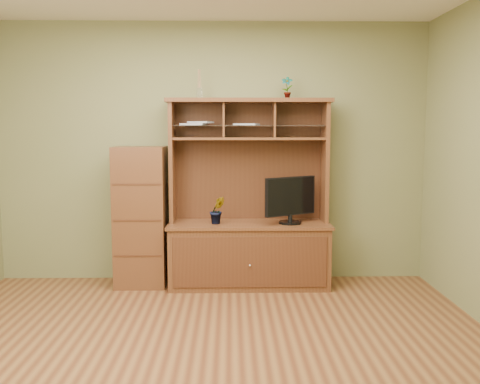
{
  "coord_description": "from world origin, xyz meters",
  "views": [
    {
      "loc": [
        0.19,
        -3.65,
        1.59
      ],
      "look_at": [
        0.28,
        1.2,
        1.02
      ],
      "focal_mm": 40.0,
      "sensor_mm": 36.0,
      "label": 1
    }
  ],
  "objects": [
    {
      "name": "monitor",
      "position": [
        0.79,
        1.65,
        0.9
      ],
      "size": [
        0.53,
        0.35,
        0.47
      ],
      "rotation": [
        0.0,
        0.0,
        0.55
      ],
      "color": "black",
      "rests_on": "media_hutch"
    },
    {
      "name": "reed_diffuser",
      "position": [
        -0.12,
        1.8,
        2.01
      ],
      "size": [
        0.06,
        0.06,
        0.29
      ],
      "color": "silver",
      "rests_on": "media_hutch"
    },
    {
      "name": "media_hutch",
      "position": [
        0.38,
        1.73,
        0.52
      ],
      "size": [
        1.66,
        0.61,
        1.9
      ],
      "color": "#452613",
      "rests_on": "room"
    },
    {
      "name": "room",
      "position": [
        0.0,
        0.0,
        1.35
      ],
      "size": [
        4.54,
        4.04,
        2.74
      ],
      "color": "#562D18",
      "rests_on": "ground"
    },
    {
      "name": "side_cabinet",
      "position": [
        -0.72,
        1.75,
        0.71
      ],
      "size": [
        0.51,
        0.46,
        1.42
      ],
      "color": "#452613",
      "rests_on": "room"
    },
    {
      "name": "orchid_plant",
      "position": [
        0.06,
        1.65,
        0.79
      ],
      "size": [
        0.18,
        0.15,
        0.28
      ],
      "primitive_type": "imported",
      "rotation": [
        0.0,
        0.0,
        0.22
      ],
      "color": "#32591E",
      "rests_on": "media_hutch"
    },
    {
      "name": "top_plant",
      "position": [
        0.76,
        1.8,
        2.01
      ],
      "size": [
        0.13,
        0.11,
        0.22
      ],
      "primitive_type": "imported",
      "rotation": [
        0.0,
        0.0,
        -0.24
      ],
      "color": "#316E26",
      "rests_on": "media_hutch"
    },
    {
      "name": "magazines",
      "position": [
        0.02,
        1.8,
        1.65
      ],
      "size": [
        0.81,
        0.25,
        0.04
      ],
      "color": "#9E9EA3",
      "rests_on": "media_hutch"
    }
  ]
}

